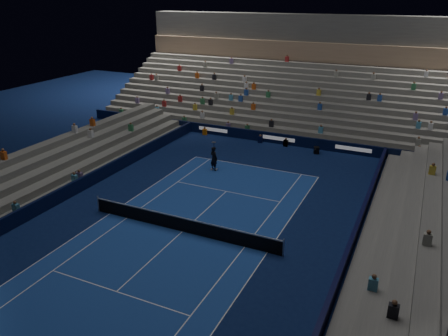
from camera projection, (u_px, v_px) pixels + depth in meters
ground at (182, 232)px, 26.80m from camera, size 90.00×90.00×0.00m
court_surface at (182, 231)px, 26.80m from camera, size 10.97×23.77×0.01m
sponsor_barrier_far at (279, 139)px, 42.18m from camera, size 44.00×0.25×1.00m
sponsor_barrier_east at (344, 263)px, 22.81m from camera, size 0.25×37.00×1.00m
sponsor_barrier_west at (61, 195)px, 30.42m from camera, size 0.25×37.00×1.00m
grandstand_main at (307, 90)px, 49.01m from camera, size 44.00×15.20×11.20m
grandstand_east at (418, 273)px, 21.29m from camera, size 5.00×37.00×2.50m
grandstand_west at (23, 181)px, 31.63m from camera, size 5.00×37.00×2.50m
tennis_net at (182, 224)px, 26.61m from camera, size 12.90×0.10×1.10m
tennis_player at (214, 158)px, 35.71m from camera, size 0.86×0.72×2.01m
broadcast_camera at (316, 150)px, 39.67m from camera, size 0.62×0.98×0.60m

